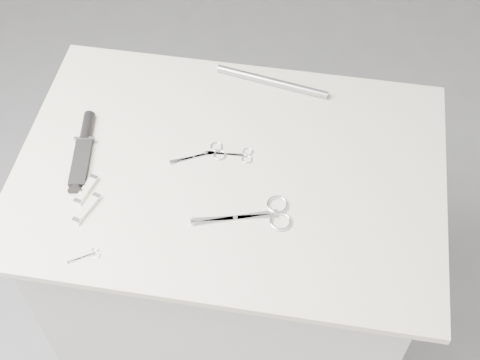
% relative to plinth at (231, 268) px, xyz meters
% --- Properties ---
extents(ground, '(4.00, 4.00, 0.01)m').
position_rel_plinth_xyz_m(ground, '(0.00, 0.00, -0.46)').
color(ground, gray).
rests_on(ground, ground).
extents(plinth, '(0.90, 0.60, 0.90)m').
position_rel_plinth_xyz_m(plinth, '(0.00, 0.00, 0.00)').
color(plinth, beige).
rests_on(plinth, ground).
extents(display_board, '(1.00, 0.70, 0.02)m').
position_rel_plinth_xyz_m(display_board, '(0.00, 0.00, 0.46)').
color(display_board, beige).
rests_on(display_board, plinth).
extents(large_shears, '(0.22, 0.12, 0.01)m').
position_rel_plinth_xyz_m(large_shears, '(0.10, -0.12, 0.47)').
color(large_shears, white).
rests_on(large_shears, display_board).
extents(embroidery_scissors_a, '(0.13, 0.09, 0.00)m').
position_rel_plinth_xyz_m(embroidery_scissors_a, '(-0.06, 0.03, 0.47)').
color(embroidery_scissors_a, white).
rests_on(embroidery_scissors_a, display_board).
extents(embroidery_scissors_b, '(0.11, 0.05, 0.00)m').
position_rel_plinth_xyz_m(embroidery_scissors_b, '(0.01, 0.04, 0.47)').
color(embroidery_scissors_b, white).
rests_on(embroidery_scissors_b, display_board).
extents(tiny_scissors, '(0.07, 0.05, 0.00)m').
position_rel_plinth_xyz_m(tiny_scissors, '(-0.25, -0.28, 0.47)').
color(tiny_scissors, white).
rests_on(tiny_scissors, display_board).
extents(sheathed_knife, '(0.07, 0.22, 0.03)m').
position_rel_plinth_xyz_m(sheathed_knife, '(-0.35, 0.00, 0.48)').
color(sheathed_knife, black).
rests_on(sheathed_knife, display_board).
extents(pocket_knife_a, '(0.03, 0.08, 0.01)m').
position_rel_plinth_xyz_m(pocket_knife_a, '(-0.31, -0.12, 0.48)').
color(pocket_knife_a, silver).
rests_on(pocket_knife_a, display_board).
extents(pocket_knife_b, '(0.05, 0.09, 0.01)m').
position_rel_plinth_xyz_m(pocket_knife_b, '(-0.29, -0.17, 0.48)').
color(pocket_knife_b, silver).
rests_on(pocket_knife_b, display_board).
extents(metal_rail, '(0.29, 0.07, 0.02)m').
position_rel_plinth_xyz_m(metal_rail, '(0.06, 0.29, 0.48)').
color(metal_rail, '#919399').
rests_on(metal_rail, display_board).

